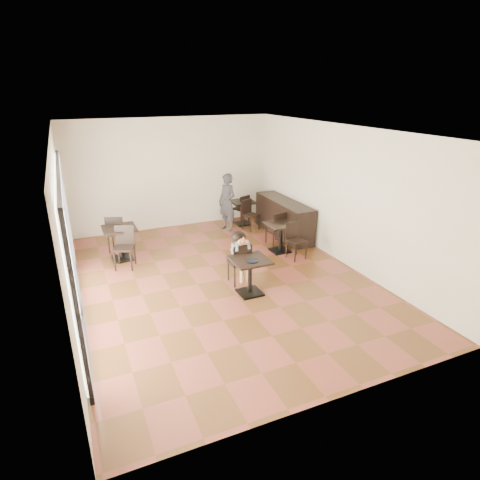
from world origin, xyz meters
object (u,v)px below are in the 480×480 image
chair_back_a (241,209)px  adult_patron (227,202)px  child (239,258)px  chair_back_b (251,215)px  cafe_table_back (243,213)px  child_chair (239,263)px  child_table (250,276)px  chair_left_b (124,248)px  chair_mid_a (275,228)px  chair_left_a (117,233)px  chair_mid_b (297,241)px  cafe_table_mid (280,238)px  cafe_table_left (121,243)px

chair_back_a → adult_patron: bearing=14.9°
child → chair_back_b: size_ratio=1.32×
cafe_table_back → child_chair: bearing=-114.9°
cafe_table_back → chair_back_b: 0.56m
child_table → chair_back_a: (1.69, 4.32, 0.06)m
chair_left_b → chair_back_b: size_ratio=1.12×
child → chair_back_a: bearing=65.8°
adult_patron → chair_mid_a: bearing=4.5°
chair_left_b → child_chair: bearing=-17.3°
child → adult_patron: adult_patron is taller
child → chair_left_a: 3.58m
child_table → adult_patron: (1.04, 3.84, 0.45)m
chair_mid_b → chair_back_a: (-0.11, 3.13, -0.01)m
chair_mid_b → adult_patron: bearing=97.2°
adult_patron → chair_left_a: 3.23m
chair_back_a → cafe_table_mid: bearing=67.5°
adult_patron → chair_back_b: bearing=47.2°
child_table → chair_left_a: 4.03m
child_chair → chair_back_a: child_chair is taller
cafe_table_mid → chair_back_b: chair_back_b is taller
cafe_table_left → chair_back_a: (3.83, 1.46, 0.03)m
cafe_table_back → chair_left_b: bearing=-154.4°
chair_left_a → chair_back_b: 3.84m
child_chair → chair_mid_a: child_chair is taller
child → child_table: bearing=-90.0°
cafe_table_mid → chair_left_b: size_ratio=0.76×
chair_left_a → child_chair: bearing=148.9°
adult_patron → chair_mid_a: size_ratio=1.86×
child_table → chair_back_a: chair_back_a is taller
chair_mid_b → child_table: bearing=-155.5°
child → cafe_table_back: child is taller
adult_patron → chair_back_b: (0.65, -0.25, -0.40)m
child_table → adult_patron: size_ratio=0.46×
chair_left_b → chair_back_b: bearing=40.5°
chair_mid_a → chair_back_b: bearing=-93.9°
chair_back_b → child_table: bearing=-137.1°
child_chair → cafe_table_left: bearing=-47.2°
child_table → child_chair: child_chair is taller
adult_patron → chair_mid_a: (0.76, -1.55, -0.39)m
adult_patron → chair_mid_b: 2.78m
chair_mid_a → chair_left_a: bearing=-24.8°
cafe_table_mid → cafe_table_back: cafe_table_mid is taller
child_chair → chair_back_a: (1.69, 3.77, -0.02)m
adult_patron → cafe_table_back: bearing=93.9°
chair_mid_b → cafe_table_left: bearing=148.1°
cafe_table_mid → chair_back_a: 2.58m
child_chair → cafe_table_mid: child_chair is taller
child → chair_mid_b: 1.92m
child_chair → cafe_table_left: (-2.14, 2.31, -0.05)m
cafe_table_left → chair_left_b: size_ratio=0.83×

